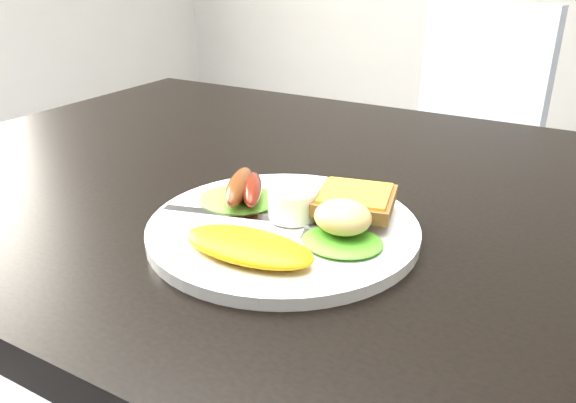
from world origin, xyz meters
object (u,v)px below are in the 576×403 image
object	(u,v)px
dining_table	(324,197)
plate	(283,228)
person	(399,70)
dining_chair	(455,181)

from	to	relation	value
dining_table	plate	world-z (taller)	plate
dining_table	person	size ratio (longest dim) A/B	0.80
dining_table	person	distance (m)	0.78
plate	person	bearing A→B (deg)	102.20
dining_chair	person	xyz separation A→B (m)	(-0.15, -0.09, 0.30)
dining_table	person	world-z (taller)	person
dining_chair	plate	distance (m)	1.05
dining_chair	person	world-z (taller)	person
dining_table	person	xyz separation A→B (m)	(-0.17, 0.76, 0.02)
person	dining_table	bearing A→B (deg)	98.02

